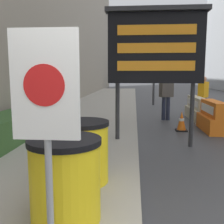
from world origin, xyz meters
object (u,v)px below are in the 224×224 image
Objects in this scene: message_board at (156,48)px; traffic_cone_mid at (182,121)px; traffic_light_near_curb at (154,57)px; pedestrian_worker at (203,93)px; barrel_drum_foreground at (65,179)px; jersey_barrier_orange_near at (213,118)px; jersey_barrier_cream at (197,109)px; warning_sign at (46,104)px; pedestrian_passerby at (166,92)px; barrel_drum_middle at (83,151)px.

message_board is 5.29× the size of traffic_cone_mid.
traffic_light_near_curb is 2.22× the size of pedestrian_worker.
barrel_drum_foreground reaches higher than jersey_barrier_orange_near.
traffic_light_near_curb reaches higher than jersey_barrier_cream.
warning_sign is 4.42m from message_board.
pedestrian_passerby is at bearing 76.43° from warning_sign.
traffic_light_near_curb is (-0.37, 6.76, 2.36)m from traffic_cone_mid.
barrel_drum_middle is 7.92m from pedestrian_worker.
pedestrian_passerby is at bearing 122.71° from jersey_barrier_orange_near.
pedestrian_passerby is (1.92, 7.34, 0.47)m from barrel_drum_foreground.
barrel_drum_foreground is 12.45m from traffic_light_near_curb.
traffic_cone_mid is 3.11m from pedestrian_worker.
pedestrian_passerby is at bearing 97.34° from traffic_cone_mid.
barrel_drum_middle is 0.25× the size of traffic_light_near_curb.
barrel_drum_middle is 0.50× the size of pedestrian_passerby.
barrel_drum_foreground is at bearing -112.36° from jersey_barrier_cream.
pedestrian_passerby is at bearing 72.94° from barrel_drum_middle.
jersey_barrier_cream is at bearing 64.41° from barrel_drum_middle.
warning_sign is at bearing -105.92° from message_board.
traffic_light_near_curb is at bearing 81.56° from barrel_drum_foreground.
jersey_barrier_cream is at bearing 64.21° from message_board.
jersey_barrier_orange_near is at bearing -79.54° from pedestrian_passerby.
traffic_light_near_curb is 5.07m from pedestrian_passerby.
barrel_drum_middle is 1.81m from warning_sign.
jersey_barrier_orange_near is (1.92, 1.86, -1.92)m from message_board.
message_board is at bearing -123.14° from pedestrian_passerby.
warning_sign is at bearing -125.82° from pedestrian_passerby.
message_board is 4.00m from pedestrian_passerby.
barrel_drum_foreground is 0.55× the size of pedestrian_worker.
jersey_barrier_orange_near is at bearing 62.73° from warning_sign.
traffic_light_near_curb is at bearing 81.97° from warning_sign.
jersey_barrier_cream is 1.14× the size of pedestrian_passerby.
pedestrian_passerby reaches higher than barrel_drum_foreground.
jersey_barrier_cream is at bearing 67.64° from barrel_drum_foreground.
barrel_drum_middle is 0.56× the size of jersey_barrier_orange_near.
message_board reaches higher than pedestrian_passerby.
jersey_barrier_cream is at bearing 6.72° from pedestrian_worker.
traffic_cone_mid is at bearing 70.06° from warning_sign.
message_board reaches higher than warning_sign.
pedestrian_worker is at bearing -67.49° from traffic_light_near_curb.
warning_sign reaches higher than jersey_barrier_orange_near.
jersey_barrier_orange_near reaches higher than jersey_barrier_cream.
message_board is at bearing 64.73° from barrel_drum_middle.
barrel_drum_foreground reaches higher than jersey_barrier_cream.
barrel_drum_middle reaches higher than jersey_barrier_cream.
jersey_barrier_orange_near is at bearing 54.75° from barrel_drum_middle.
warning_sign is at bearing -88.97° from barrel_drum_middle.
barrel_drum_foreground is at bearing 16.27° from pedestrian_worker.
pedestrian_worker is (2.27, 4.52, -1.35)m from message_board.
warning_sign is 8.14m from pedestrian_passerby.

